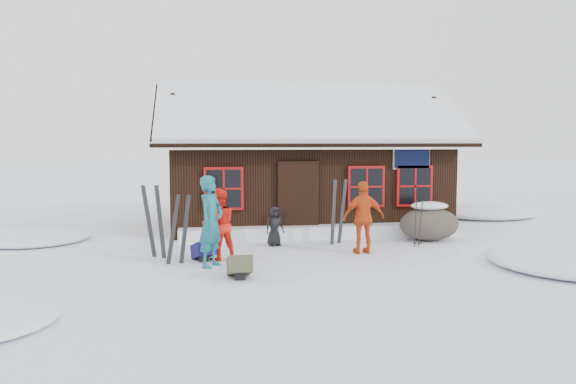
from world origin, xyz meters
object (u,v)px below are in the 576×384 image
skier_teal (211,221)px  ski_pair_left (179,230)px  backpack_olive (239,270)px  skier_orange_right (364,217)px  skier_crouched (275,226)px  backpack_blue (204,253)px  boulder (429,223)px  skier_orange_left (219,225)px  ski_poles (418,224)px

skier_teal → ski_pair_left: 0.79m
skier_teal → backpack_olive: bearing=-122.7°
skier_orange_right → skier_teal: bearing=8.8°
skier_orange_right → skier_crouched: skier_orange_right is taller
ski_pair_left → backpack_blue: ski_pair_left is taller
skier_crouched → backpack_blue: 2.30m
boulder → ski_pair_left: 6.64m
skier_orange_left → boulder: 5.74m
skier_orange_left → boulder: size_ratio=0.99×
ski_pair_left → ski_poles: ski_pair_left is taller
skier_teal → ski_pair_left: (-0.66, 0.38, -0.23)m
skier_orange_left → ski_pair_left: size_ratio=1.01×
backpack_olive → skier_crouched: bearing=68.7°
skier_teal → skier_orange_right: bearing=-45.1°
boulder → backpack_blue: size_ratio=2.81×
skier_teal → skier_orange_right: skier_teal is taller
ski_poles → boulder: bearing=50.8°
ski_poles → backpack_olive: bearing=-151.8°
skier_crouched → boulder: size_ratio=0.63×
boulder → skier_orange_left: bearing=-164.8°
backpack_blue → skier_crouched: bearing=20.4°
boulder → ski_poles: ski_poles is taller
skier_orange_right → backpack_olive: 3.61m
boulder → skier_teal: bearing=-159.2°
backpack_blue → backpack_olive: 1.84m
ski_pair_left → skier_teal: bearing=-15.1°
skier_crouched → backpack_blue: bearing=-159.0°
skier_orange_left → skier_orange_right: (3.32, 0.13, 0.07)m
boulder → backpack_olive: 6.15m
skier_orange_right → ski_poles: 1.71m
ski_poles → backpack_olive: ski_poles is taller
skier_teal → ski_pair_left: size_ratio=1.24×
boulder → ski_pair_left: (-6.38, -1.80, 0.26)m
skier_crouched → ski_pair_left: bearing=-161.0°
skier_orange_left → skier_orange_right: 3.33m
skier_crouched → ski_pair_left: size_ratio=0.64×
ski_poles → skier_crouched: bearing=168.8°
skier_orange_left → backpack_olive: bearing=85.4°
backpack_blue → skier_orange_right: bearing=-16.3°
ski_pair_left → ski_poles: size_ratio=1.28×
skier_orange_left → backpack_blue: (-0.35, -0.01, -0.63)m
skier_teal → skier_orange_left: bearing=15.9°
skier_crouched → boulder: (4.10, 0.08, -0.03)m
skier_orange_left → backpack_olive: size_ratio=2.61×
backpack_blue → skier_orange_left: bearing=-16.6°
skier_crouched → backpack_olive: skier_crouched is taller
skier_teal → skier_orange_right: size_ratio=1.12×
skier_orange_left → ski_pair_left: bearing=4.6°
skier_crouched → ski_pair_left: ski_pair_left is taller
skier_teal → skier_orange_left: skier_teal is taller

